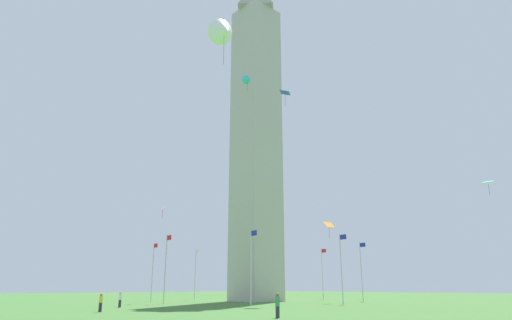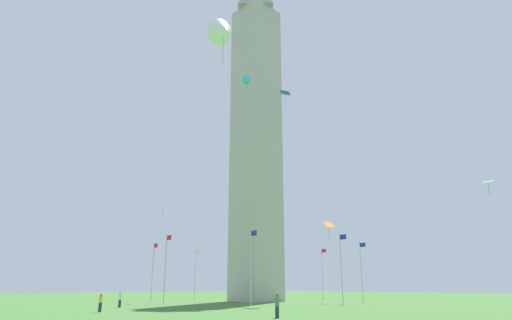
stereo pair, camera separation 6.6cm
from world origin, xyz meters
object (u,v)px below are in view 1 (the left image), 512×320
(flagpole_w, at_px, (166,266))
(kite_blue_diamond, at_px, (285,93))
(kite_orange_diamond, at_px, (329,225))
(kite_white_delta, at_px, (224,31))
(flagpole_sw, at_px, (153,269))
(kite_pink_diamond, at_px, (163,209))
(flagpole_ne, at_px, (361,269))
(obelisk_monument, at_px, (256,125))
(person_white_shirt, at_px, (120,300))
(flagpole_n, at_px, (342,265))
(flagpole_nw, at_px, (251,264))
(flagpole_s, at_px, (195,271))
(kite_green_diamond, at_px, (488,182))
(person_green_shirt, at_px, (278,305))
(kite_cyan_delta, at_px, (248,79))
(flagpole_se, at_px, (259,272))
(person_yellow_shirt, at_px, (101,303))
(flagpole_e, at_px, (322,271))

(flagpole_w, relative_size, kite_blue_diamond, 3.72)
(kite_orange_diamond, relative_size, kite_white_delta, 0.81)
(flagpole_sw, xyz_separation_m, flagpole_w, (11.62, -4.81, 0.00))
(kite_pink_diamond, bearing_deg, kite_blue_diamond, 42.82)
(flagpole_ne, height_order, kite_white_delta, kite_white_delta)
(obelisk_monument, bearing_deg, person_white_shirt, -78.85)
(flagpole_n, xyz_separation_m, person_white_shirt, (-11.58, -24.96, -4.07))
(flagpole_nw, bearing_deg, flagpole_s, 157.50)
(person_white_shirt, height_order, kite_orange_diamond, kite_orange_diamond)
(kite_blue_diamond, relative_size, kite_green_diamond, 1.31)
(person_green_shirt, height_order, kite_orange_diamond, kite_orange_diamond)
(kite_blue_diamond, relative_size, kite_cyan_delta, 0.85)
(flagpole_n, distance_m, kite_blue_diamond, 28.00)
(flagpole_se, distance_m, person_yellow_shirt, 48.46)
(person_white_shirt, bearing_deg, kite_pink_diamond, 4.50)
(person_yellow_shirt, bearing_deg, flagpole_nw, 9.79)
(kite_pink_diamond, distance_m, kite_green_diamond, 44.27)
(flagpole_nw, distance_m, kite_white_delta, 34.69)
(obelisk_monument, relative_size, flagpole_e, 6.47)
(person_yellow_shirt, xyz_separation_m, kite_orange_diamond, (-0.55, 34.42, 10.21))
(flagpole_sw, bearing_deg, person_yellow_shirt, -38.35)
(flagpole_n, height_order, flagpole_w, same)
(obelisk_monument, relative_size, flagpole_s, 6.47)
(flagpole_e, distance_m, person_green_shirt, 50.08)
(flagpole_nw, distance_m, person_yellow_shirt, 19.24)
(flagpole_sw, relative_size, flagpole_nw, 1.00)
(obelisk_monument, xyz_separation_m, flagpole_sw, (-11.57, -11.62, -24.20))
(obelisk_monument, xyz_separation_m, person_yellow_shirt, (12.19, -30.42, -28.30))
(flagpole_e, distance_m, kite_green_diamond, 35.54)
(flagpole_sw, xyz_separation_m, kite_orange_diamond, (23.21, 15.63, 6.11))
(flagpole_sw, bearing_deg, flagpole_e, 67.50)
(person_yellow_shirt, bearing_deg, flagpole_n, 0.18)
(flagpole_e, height_order, kite_cyan_delta, kite_cyan_delta)
(kite_blue_diamond, bearing_deg, flagpole_se, 146.59)
(flagpole_e, distance_m, kite_blue_diamond, 33.39)
(person_yellow_shirt, bearing_deg, flagpole_e, 22.76)
(kite_pink_diamond, bearing_deg, flagpole_w, -22.50)
(flagpole_s, bearing_deg, flagpole_w, -45.00)
(flagpole_ne, height_order, kite_green_diamond, kite_green_diamond)
(kite_white_delta, bearing_deg, person_yellow_shirt, 169.03)
(flagpole_ne, relative_size, flagpole_sw, 1.00)
(flagpole_sw, height_order, kite_white_delta, kite_white_delta)
(person_yellow_shirt, xyz_separation_m, kite_blue_diamond, (-3.68, 28.80, 30.88))
(kite_pink_diamond, bearing_deg, person_yellow_shirt, -42.94)
(kite_blue_diamond, bearing_deg, flagpole_s, 176.28)
(flagpole_ne, bearing_deg, kite_blue_diamond, -103.46)
(flagpole_e, distance_m, kite_pink_diamond, 32.30)
(flagpole_w, xyz_separation_m, kite_pink_diamond, (-5.21, 2.16, 8.50))
(flagpole_e, relative_size, person_green_shirt, 5.06)
(kite_green_diamond, bearing_deg, kite_orange_diamond, -169.95)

